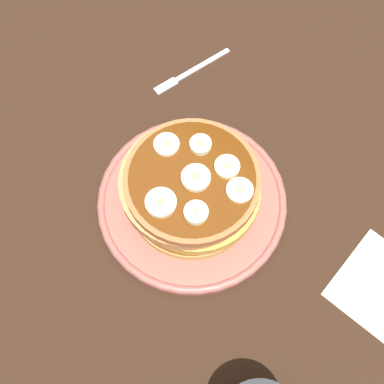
# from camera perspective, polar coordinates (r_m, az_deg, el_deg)

# --- Properties ---
(ground_plane) EXTENTS (1.40, 1.40, 0.03)m
(ground_plane) POSITION_cam_1_polar(r_m,az_deg,el_deg) (0.70, -0.00, -1.86)
(ground_plane) COLOR black
(plate) EXTENTS (0.24, 0.24, 0.02)m
(plate) POSITION_cam_1_polar(r_m,az_deg,el_deg) (0.67, -0.00, -1.06)
(plate) COLOR #CC594C
(plate) RESTS_ON ground_plane
(pancake_stack) EXTENTS (0.17, 0.17, 0.07)m
(pancake_stack) POSITION_cam_1_polar(r_m,az_deg,el_deg) (0.64, 0.09, 0.30)
(pancake_stack) COLOR tan
(pancake_stack) RESTS_ON plate
(banana_slice_0) EXTENTS (0.03, 0.03, 0.01)m
(banana_slice_0) POSITION_cam_1_polar(r_m,az_deg,el_deg) (0.60, 0.40, 1.48)
(banana_slice_0) COLOR #FCE5B2
(banana_slice_0) RESTS_ON pancake_stack
(banana_slice_1) EXTENTS (0.03, 0.03, 0.01)m
(banana_slice_1) POSITION_cam_1_polar(r_m,az_deg,el_deg) (0.59, 0.44, -2.26)
(banana_slice_1) COLOR #F2F1BF
(banana_slice_1) RESTS_ON pancake_stack
(banana_slice_2) EXTENTS (0.03, 0.03, 0.01)m
(banana_slice_2) POSITION_cam_1_polar(r_m,az_deg,el_deg) (0.63, -2.77, 5.14)
(banana_slice_2) COLOR #FCECBF
(banana_slice_2) RESTS_ON pancake_stack
(banana_slice_3) EXTENTS (0.03, 0.03, 0.01)m
(banana_slice_3) POSITION_cam_1_polar(r_m,az_deg,el_deg) (0.62, 0.93, 5.12)
(banana_slice_3) COLOR #ECECB3
(banana_slice_3) RESTS_ON pancake_stack
(banana_slice_4) EXTENTS (0.03, 0.03, 0.01)m
(banana_slice_4) POSITION_cam_1_polar(r_m,az_deg,el_deg) (0.60, 5.18, 0.16)
(banana_slice_4) COLOR #EFF0BE
(banana_slice_4) RESTS_ON pancake_stack
(banana_slice_5) EXTENTS (0.03, 0.03, 0.01)m
(banana_slice_5) POSITION_cam_1_polar(r_m,az_deg,el_deg) (0.61, 3.81, 2.72)
(banana_slice_5) COLOR #ECF1BE
(banana_slice_5) RESTS_ON pancake_stack
(banana_slice_6) EXTENTS (0.04, 0.04, 0.01)m
(banana_slice_6) POSITION_cam_1_polar(r_m,az_deg,el_deg) (0.59, -3.39, -1.19)
(banana_slice_6) COLOR #F6E9C4
(banana_slice_6) RESTS_ON pancake_stack
(napkin) EXTENTS (0.13, 0.13, 0.00)m
(napkin) POSITION_cam_1_polar(r_m,az_deg,el_deg) (0.69, 20.10, -9.85)
(napkin) COLOR beige
(napkin) RESTS_ON ground_plane
(fork) EXTENTS (0.12, 0.06, 0.01)m
(fork) POSITION_cam_1_polar(r_m,az_deg,el_deg) (0.78, -0.42, 12.80)
(fork) COLOR silver
(fork) RESTS_ON ground_plane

